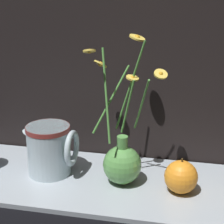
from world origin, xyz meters
The scene contains 5 objects.
ground_plane centered at (0.00, 0.00, 0.00)m, with size 6.00×6.00×0.00m, color black.
shelf centered at (0.00, 0.00, 0.01)m, with size 0.83×0.30×0.01m.
vase_with_flowers centered at (0.04, 0.00, 0.07)m, with size 0.20×0.15×0.36m.
ceramic_pitcher centered at (-0.15, 0.01, 0.08)m, with size 0.14×0.11×0.14m.
orange_fruit centered at (0.18, -0.02, 0.05)m, with size 0.08×0.08×0.09m.
Camera 1 is at (0.18, -0.81, 0.48)m, focal length 60.00 mm.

